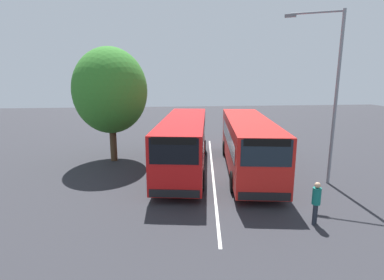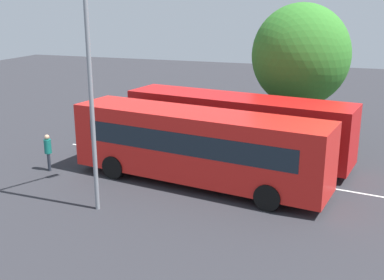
% 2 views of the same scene
% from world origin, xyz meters
% --- Properties ---
extents(ground_plane, '(77.71, 77.71, 0.00)m').
position_xyz_m(ground_plane, '(0.00, 0.00, 0.00)').
color(ground_plane, '#2B2B30').
extents(bus_far_left, '(11.23, 4.12, 3.10)m').
position_xyz_m(bus_far_left, '(-0.60, -1.65, 1.72)').
color(bus_far_left, red).
rests_on(bus_far_left, ground).
extents(bus_center_left, '(11.23, 4.07, 3.10)m').
position_xyz_m(bus_center_left, '(0.12, 2.09, 1.72)').
color(bus_center_left, red).
rests_on(bus_center_left, ground).
extents(pedestrian, '(0.45, 0.45, 1.69)m').
position_xyz_m(pedestrian, '(6.99, 2.74, 0.99)').
color(pedestrian, '#232833').
rests_on(pedestrian, ground).
extents(street_lamp, '(1.35, 2.57, 8.69)m').
position_xyz_m(street_lamp, '(2.65, 5.49, 4.99)').
color(street_lamp, gray).
rests_on(street_lamp, ground).
extents(depot_tree, '(5.22, 4.70, 7.40)m').
position_xyz_m(depot_tree, '(-2.92, -6.20, 4.64)').
color(depot_tree, '#4C3823').
rests_on(depot_tree, ground).
extents(lane_stripe_outer_left, '(16.63, 2.49, 0.01)m').
position_xyz_m(lane_stripe_outer_left, '(0.00, 0.00, 0.00)').
color(lane_stripe_outer_left, silver).
rests_on(lane_stripe_outer_left, ground).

